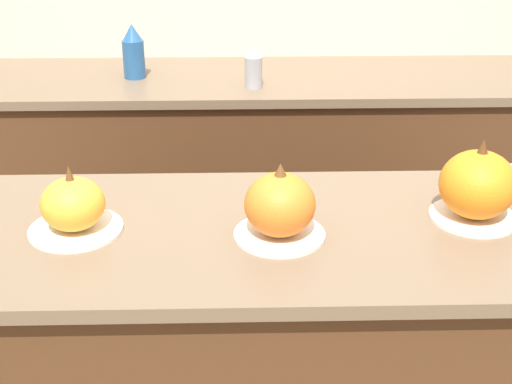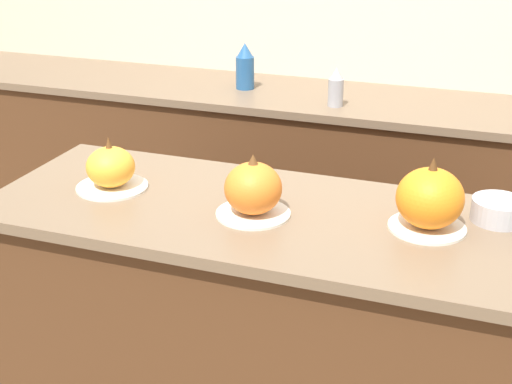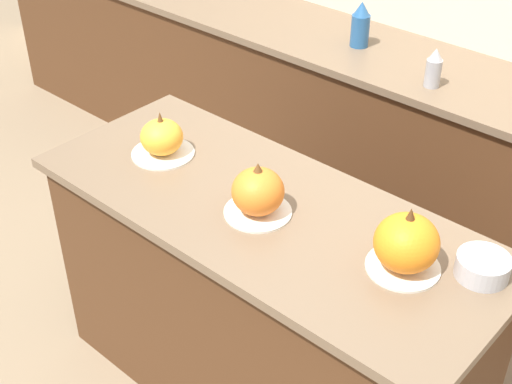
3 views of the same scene
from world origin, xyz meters
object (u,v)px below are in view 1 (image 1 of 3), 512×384
Objects in this scene: pumpkin_cake_right at (477,186)px; pumpkin_cake_center at (280,207)px; pumpkin_cake_left at (73,207)px; bottle_tall at (133,52)px; bottle_short at (253,67)px.

pumpkin_cake_center is at bearing -170.86° from pumpkin_cake_right.
pumpkin_cake_center is 0.49m from pumpkin_cake_right.
pumpkin_cake_left is 1.07× the size of bottle_tall.
bottle_short is at bearing 116.48° from pumpkin_cake_right.
bottle_tall reaches higher than pumpkin_cake_left.
bottle_tall is 0.49m from bottle_short.
bottle_tall is (-0.50, 1.28, 0.04)m from pumpkin_cake_center.
pumpkin_cake_right is 1.18m from bottle_short.
pumpkin_cake_center is 1.01× the size of pumpkin_cake_right.
pumpkin_cake_left is 0.49m from pumpkin_cake_center.
pumpkin_cake_center is 1.03× the size of bottle_tall.
pumpkin_cake_center is (0.49, -0.04, 0.01)m from pumpkin_cake_left.
pumpkin_cake_right is at bearing -63.52° from bottle_short.
pumpkin_cake_left is 1.24m from bottle_tall.
pumpkin_cake_right reaches higher than pumpkin_cake_center.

